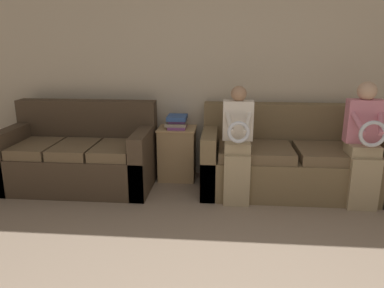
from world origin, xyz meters
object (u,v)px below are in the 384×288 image
(couch_main, at_px, (291,161))
(child_left_seated, at_px, (238,141))
(book_stack, at_px, (177,122))
(couch_side, at_px, (81,157))
(child_right_seated, at_px, (364,140))
(side_shelf, at_px, (177,153))

(couch_main, height_order, child_left_seated, child_left_seated)
(couch_main, height_order, book_stack, couch_main)
(couch_side, bearing_deg, child_right_seated, -5.46)
(book_stack, bearing_deg, couch_main, -10.17)
(child_right_seated, relative_size, side_shelf, 1.98)
(couch_main, bearing_deg, child_right_seated, -30.15)
(couch_side, bearing_deg, book_stack, 15.84)
(couch_main, relative_size, couch_side, 1.20)
(child_left_seated, distance_m, book_stack, 0.92)
(couch_main, distance_m, child_left_seated, 0.79)
(couch_main, xyz_separation_m, child_left_seated, (-0.62, -0.37, 0.32))
(couch_main, bearing_deg, book_stack, 169.83)
(child_left_seated, relative_size, side_shelf, 1.89)
(child_left_seated, bearing_deg, side_shelf, 139.46)
(child_right_seated, xyz_separation_m, book_stack, (-1.94, 0.60, 0.02))
(couch_side, relative_size, side_shelf, 2.63)
(side_shelf, bearing_deg, book_stack, 57.88)
(couch_side, bearing_deg, side_shelf, 15.64)
(couch_main, xyz_separation_m, child_right_seated, (0.62, -0.36, 0.35))
(couch_main, bearing_deg, child_left_seated, -149.57)
(couch_side, distance_m, child_right_seated, 3.06)
(child_right_seated, height_order, side_shelf, child_right_seated)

